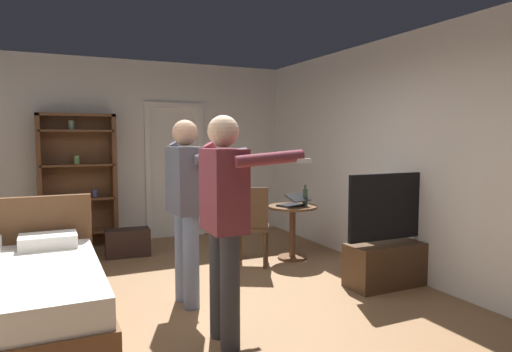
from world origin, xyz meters
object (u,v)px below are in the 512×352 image
at_px(person_blue_shirt, 225,212).
at_px(person_striped_shirt, 187,198).
at_px(bottle_on_table, 305,197).
at_px(suitcase_dark, 128,243).
at_px(side_table, 292,223).
at_px(suitcase_small, 56,251).
at_px(laptop, 293,202).
at_px(tv_flatscreen, 394,252).
at_px(bookshelf, 78,176).
at_px(wooden_chair, 252,223).
at_px(bed, 6,301).

xyz_separation_m(person_blue_shirt, person_striped_shirt, (-0.03, 0.91, -0.00)).
distance_m(bottle_on_table, suitcase_dark, 2.45).
xyz_separation_m(side_table, suitcase_small, (-2.82, 1.01, -0.30)).
xyz_separation_m(laptop, person_blue_shirt, (-1.66, -1.86, 0.27)).
bearing_deg(person_blue_shirt, laptop, 48.27).
bearing_deg(tv_flatscreen, bookshelf, 133.06).
xyz_separation_m(laptop, bottle_on_table, (0.16, -0.04, 0.07)).
height_order(bookshelf, person_blue_shirt, bookshelf).
height_order(tv_flatscreen, suitcase_dark, tv_flatscreen).
relative_size(bookshelf, tv_flatscreen, 1.58).
bearing_deg(wooden_chair, laptop, 4.54).
relative_size(bookshelf, suitcase_dark, 3.33).
distance_m(bed, bottle_on_table, 3.55).
bearing_deg(laptop, person_blue_shirt, -131.73).
height_order(bottle_on_table, suitcase_small, bottle_on_table).
distance_m(person_striped_shirt, suitcase_small, 2.44).
xyz_separation_m(bed, wooden_chair, (2.59, 1.01, 0.24)).
xyz_separation_m(bookshelf, side_table, (2.49, -1.79, -0.57)).
relative_size(side_table, wooden_chair, 0.71).
bearing_deg(tv_flatscreen, laptop, 110.02).
bearing_deg(person_blue_shirt, wooden_chair, 60.00).
distance_m(bed, suitcase_small, 2.16).
distance_m(bed, side_table, 3.41).
bearing_deg(wooden_chair, side_table, 8.08).
bearing_deg(side_table, person_blue_shirt, -131.37).
distance_m(side_table, wooden_chair, 0.64).
distance_m(tv_flatscreen, bottle_on_table, 1.41).
bearing_deg(person_striped_shirt, wooden_chair, 39.90).
xyz_separation_m(side_table, laptop, (-0.02, -0.04, 0.28)).
distance_m(tv_flatscreen, wooden_chair, 1.70).
distance_m(person_striped_shirt, suitcase_dark, 2.22).
bearing_deg(person_striped_shirt, suitcase_small, 119.13).
bearing_deg(bottle_on_table, person_striped_shirt, -153.76).
relative_size(tv_flatscreen, person_striped_shirt, 0.69).
xyz_separation_m(tv_flatscreen, suitcase_dark, (-2.41, 2.43, -0.17)).
distance_m(bed, person_blue_shirt, 1.89).
relative_size(person_blue_shirt, person_striped_shirt, 1.00).
height_order(side_table, suitcase_small, side_table).
bearing_deg(tv_flatscreen, suitcase_small, 144.06).
xyz_separation_m(bed, bottle_on_table, (3.36, 1.02, 0.51)).
relative_size(bottle_on_table, suitcase_small, 0.54).
distance_m(bed, bookshelf, 3.08).
relative_size(wooden_chair, person_striped_shirt, 0.56).
relative_size(tv_flatscreen, side_table, 1.73).
bearing_deg(person_blue_shirt, tv_flatscreen, 13.75).
xyz_separation_m(laptop, suitcase_small, (-2.80, 1.05, -0.58)).
bearing_deg(laptop, person_striped_shirt, -150.68).
relative_size(suitcase_dark, suitcase_small, 1.12).
height_order(laptop, wooden_chair, wooden_chair).
distance_m(bottle_on_table, suitcase_small, 3.22).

